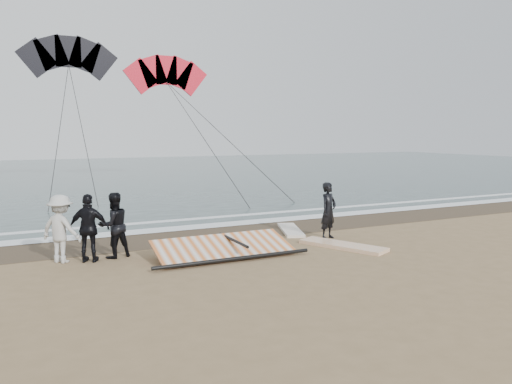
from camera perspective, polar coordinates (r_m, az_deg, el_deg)
ground at (r=14.07m, az=4.51°, el=-7.85°), size 120.00×120.00×0.00m
sea at (r=45.38m, az=-17.20°, el=2.01°), size 120.00×54.00×0.02m
wet_sand at (r=17.98m, az=-2.82°, el=-4.58°), size 120.00×2.80×0.01m
foam_near at (r=19.25m, az=-4.47°, el=-3.77°), size 120.00×0.90×0.01m
foam_far at (r=20.82m, az=-6.20°, el=-2.99°), size 120.00×0.45×0.01m
man_main at (r=16.91m, az=8.28°, el=-2.12°), size 0.81×0.68×1.90m
board_white at (r=15.85m, az=9.88°, el=-6.04°), size 1.86×2.84×0.11m
board_cream at (r=18.14m, az=3.97°, el=-4.35°), size 1.41×2.43×0.10m
trio_cluster at (r=14.63m, az=-18.90°, el=-3.86°), size 2.60×1.42×1.89m
sail_rig at (r=14.60m, az=-4.14°, el=-6.51°), size 4.63×2.00×0.51m
kite_red at (r=36.42m, az=-10.16°, el=12.74°), size 6.54×7.18×15.78m
kite_dark at (r=35.79m, az=-20.65°, el=13.94°), size 6.94×5.91×14.24m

